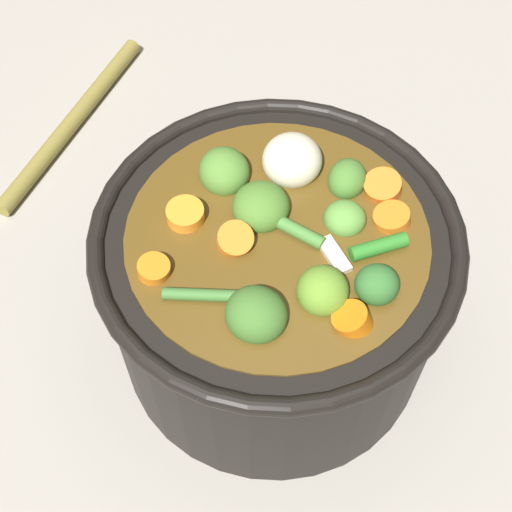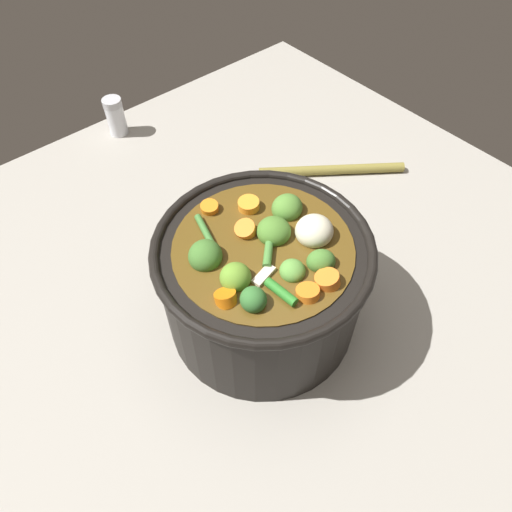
% 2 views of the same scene
% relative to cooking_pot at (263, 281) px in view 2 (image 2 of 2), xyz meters
% --- Properties ---
extents(ground_plane, '(1.10, 1.10, 0.00)m').
position_rel_cooking_pot_xyz_m(ground_plane, '(0.00, -0.00, -0.08)').
color(ground_plane, '#9E998E').
extents(cooking_pot, '(0.27, 0.27, 0.17)m').
position_rel_cooking_pot_xyz_m(cooking_pot, '(0.00, 0.00, 0.00)').
color(cooking_pot, black).
rests_on(cooking_pot, ground_plane).
extents(wooden_spoon, '(0.24, 0.24, 0.02)m').
position_rel_cooking_pot_xyz_m(wooden_spoon, '(-0.25, -0.09, -0.07)').
color(wooden_spoon, olive).
rests_on(wooden_spoon, ground_plane).
extents(salt_shaker, '(0.04, 0.04, 0.07)m').
position_rel_cooking_pot_xyz_m(salt_shaker, '(-0.06, -0.49, -0.04)').
color(salt_shaker, silver).
rests_on(salt_shaker, ground_plane).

